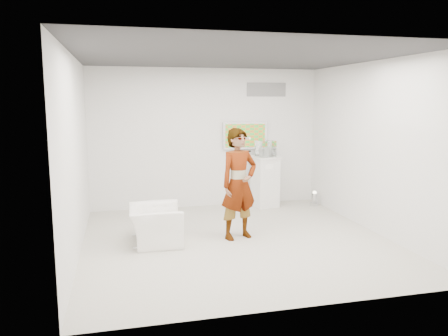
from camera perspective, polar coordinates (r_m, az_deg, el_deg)
The scene contains 10 objects.
room at distance 7.10m, azimuth 1.70°, elevation 2.19°, with size 5.01×5.01×3.00m.
tv at distance 9.67m, azimuth 2.73°, elevation 4.27°, with size 1.00×0.08×0.60m, color silver.
logo_decal at distance 9.83m, azimuth 5.56°, elevation 10.15°, with size 0.90×0.02×0.30m, color slate.
person at distance 7.31m, azimuth 1.95°, elevation -2.10°, with size 0.68×0.45×1.87m, color white.
armchair at distance 7.27m, azimuth -8.94°, elevation -7.34°, with size 0.95×0.83×0.62m, color white.
pedestal at distance 9.62m, azimuth 5.39°, elevation -1.76°, with size 0.54×0.54×1.11m, color silver.
floor_uplight at distance 9.93m, azimuth 11.72°, elevation -3.93°, with size 0.20×0.20×0.31m, color silver.
vitrine at distance 9.52m, azimuth 5.45°, elevation 2.54°, with size 0.34×0.34×0.34m, color silver.
console at distance 9.52m, azimuth 5.44°, elevation 2.14°, with size 0.05×0.15×0.21m, color silver.
wii_remote at distance 7.47m, azimuth 2.95°, elevation 3.92°, with size 0.04×0.15×0.04m, color silver.
Camera 1 is at (-1.86, -6.80, 2.33)m, focal length 35.00 mm.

